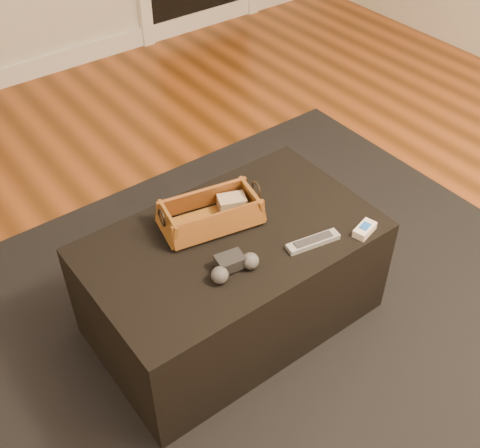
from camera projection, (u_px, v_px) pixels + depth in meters
floor at (333, 380)px, 2.11m from camera, size 5.00×5.50×0.01m
baseboard at (27, 70)px, 3.70m from camera, size 5.00×0.04×0.12m
area_rug at (241, 326)px, 2.28m from camera, size 2.60×2.00×0.01m
ottoman at (232, 279)px, 2.17m from camera, size 1.00×0.60×0.42m
tv_remote at (208, 222)px, 2.05m from camera, size 0.19×0.06×0.02m
cloth_bundle at (232, 203)px, 2.10m from camera, size 0.11×0.10×0.05m
wicker_basket at (211, 214)px, 2.05m from camera, size 0.38×0.25×0.12m
game_controller at (233, 266)px, 1.89m from camera, size 0.17×0.10×0.06m
silver_remote at (313, 241)px, 1.99m from camera, size 0.19×0.08×0.02m
cream_gadget at (365, 229)px, 2.03m from camera, size 0.10×0.07×0.03m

